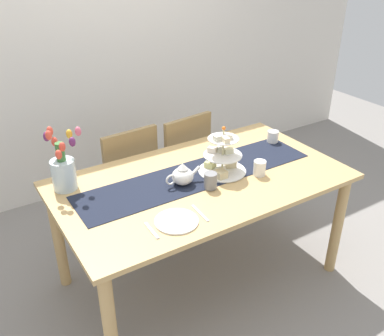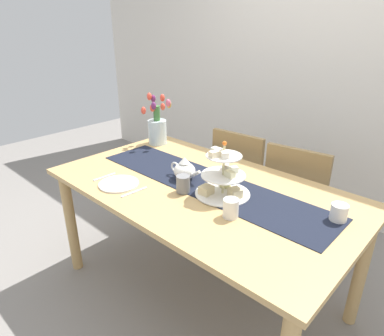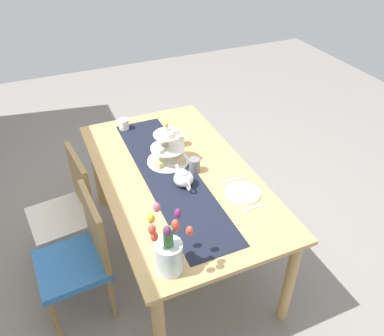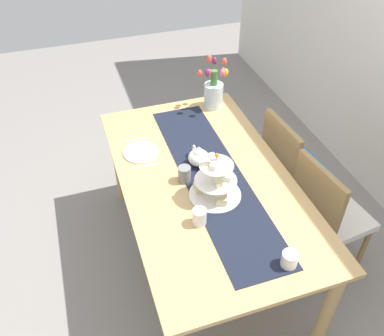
{
  "view_description": "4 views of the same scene",
  "coord_description": "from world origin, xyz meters",
  "views": [
    {
      "loc": [
        -1.26,
        -1.9,
        2.08
      ],
      "look_at": [
        -0.04,
        0.05,
        0.84
      ],
      "focal_mm": 40.12,
      "sensor_mm": 36.0,
      "label": 1
    },
    {
      "loc": [
        1.16,
        -1.31,
        1.65
      ],
      "look_at": [
        -0.08,
        0.01,
        0.87
      ],
      "focal_mm": 31.78,
      "sensor_mm": 36.0,
      "label": 2
    },
    {
      "loc": [
        -1.95,
        0.72,
        2.37
      ],
      "look_at": [
        -0.1,
        -0.08,
        0.87
      ],
      "focal_mm": 35.97,
      "sensor_mm": 36.0,
      "label": 3
    },
    {
      "loc": [
        1.72,
        -0.66,
        2.45
      ],
      "look_at": [
        -0.09,
        -0.06,
        0.8
      ],
      "focal_mm": 38.57,
      "sensor_mm": 36.0,
      "label": 4
    }
  ],
  "objects": [
    {
      "name": "ground_plane",
      "position": [
        0.0,
        0.0,
        0.0
      ],
      "size": [
        8.0,
        8.0,
        0.0
      ],
      "primitive_type": "plane",
      "color": "gray"
    },
    {
      "name": "dining_table",
      "position": [
        0.0,
        0.0,
        0.68
      ],
      "size": [
        1.77,
        1.0,
        0.78
      ],
      "color": "tan",
      "rests_on": "ground_plane"
    },
    {
      "name": "chair_left",
      "position": [
        -0.2,
        0.73,
        0.5
      ],
      "size": [
        0.45,
        0.45,
        0.91
      ],
      "color": "olive",
      "rests_on": "ground_plane"
    },
    {
      "name": "chair_right",
      "position": [
        0.27,
        0.73,
        0.5
      ],
      "size": [
        0.47,
        0.47,
        0.91
      ],
      "color": "olive",
      "rests_on": "ground_plane"
    },
    {
      "name": "table_runner",
      "position": [
        0.0,
        0.05,
        0.78
      ],
      "size": [
        1.54,
        0.35,
        0.0
      ],
      "primitive_type": "cube",
      "color": "black",
      "rests_on": "dining_table"
    },
    {
      "name": "tiered_cake_stand",
      "position": [
        0.15,
        0.0,
        0.87
      ],
      "size": [
        0.3,
        0.3,
        0.3
      ],
      "color": "beige",
      "rests_on": "table_runner"
    },
    {
      "name": "teapot",
      "position": [
        -0.13,
        0.0,
        0.84
      ],
      "size": [
        0.24,
        0.13,
        0.14
      ],
      "color": "white",
      "rests_on": "table_runner"
    },
    {
      "name": "tulip_vase",
      "position": [
        -0.74,
        0.32,
        0.91
      ],
      "size": [
        0.21,
        0.21,
        0.39
      ],
      "color": "silver",
      "rests_on": "dining_table"
    },
    {
      "name": "cream_jug",
      "position": [
        0.72,
        0.17,
        0.82
      ],
      "size": [
        0.08,
        0.08,
        0.08
      ],
      "primitive_type": "cylinder",
      "color": "white",
      "rests_on": "dining_table"
    },
    {
      "name": "dinner_plate_left",
      "position": [
        -0.36,
        -0.31,
        0.78
      ],
      "size": [
        0.23,
        0.23,
        0.01
      ],
      "primitive_type": "cylinder",
      "color": "white",
      "rests_on": "dining_table"
    },
    {
      "name": "fork_left",
      "position": [
        -0.51,
        -0.31,
        0.78
      ],
      "size": [
        0.02,
        0.15,
        0.01
      ],
      "primitive_type": "cube",
      "rotation": [
        0.0,
        0.0,
        -0.03
      ],
      "color": "silver",
      "rests_on": "dining_table"
    },
    {
      "name": "knife_left",
      "position": [
        -0.22,
        -0.31,
        0.78
      ],
      "size": [
        0.02,
        0.17,
        0.01
      ],
      "primitive_type": "cube",
      "rotation": [
        0.0,
        0.0,
        -0.06
      ],
      "color": "silver",
      "rests_on": "dining_table"
    },
    {
      "name": "mug_grey",
      "position": [
        -0.02,
        -0.13,
        0.83
      ],
      "size": [
        0.08,
        0.08,
        0.09
      ],
      "primitive_type": "cylinder",
      "color": "slate",
      "rests_on": "table_runner"
    },
    {
      "name": "mug_white_text",
      "position": [
        0.33,
        -0.15,
        0.83
      ],
      "size": [
        0.08,
        0.08,
        0.09
      ],
      "primitive_type": "cylinder",
      "color": "white",
      "rests_on": "dining_table"
    }
  ]
}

